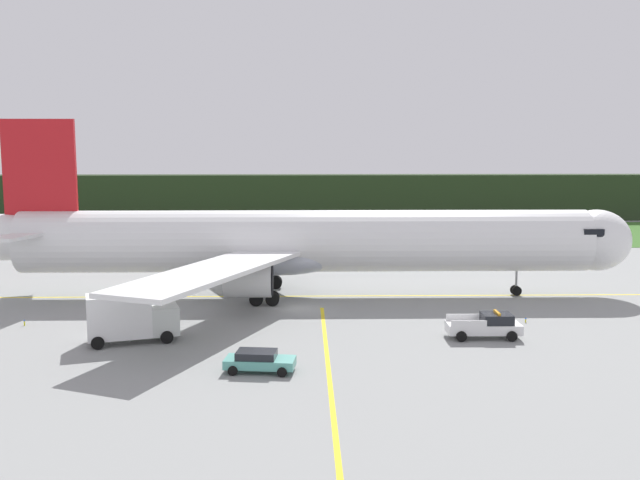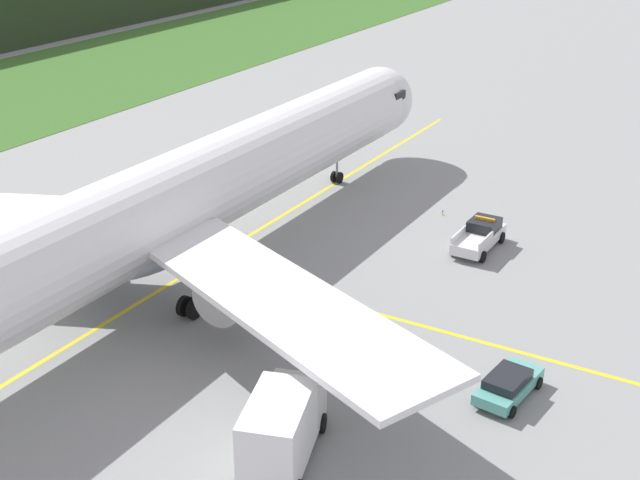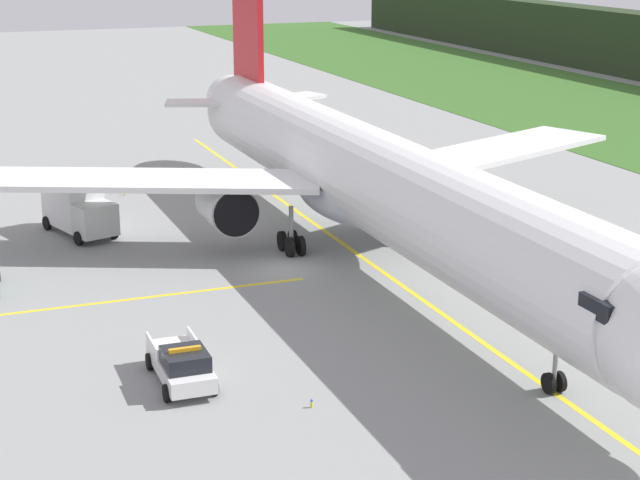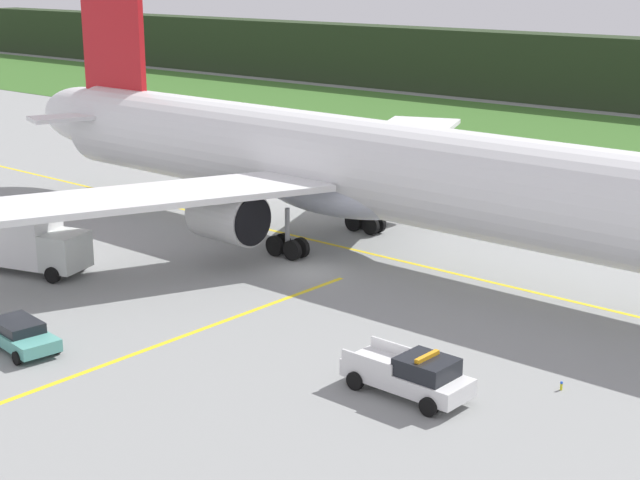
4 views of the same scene
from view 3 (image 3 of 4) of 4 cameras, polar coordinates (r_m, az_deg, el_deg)
The scene contains 7 objects.
ground at distance 61.42m, azimuth -1.86°, elevation -1.51°, with size 320.00×320.00×0.00m, color gray.
taxiway_centerline_main at distance 62.41m, azimuth 2.71°, elevation -1.23°, with size 82.03×0.30×0.01m, color yellow.
airliner at distance 61.57m, azimuth 2.57°, elevation 3.35°, with size 61.69×44.47×16.09m.
ops_pickup_truck at distance 46.15m, azimuth -7.45°, elevation -6.63°, with size 5.29×2.33×1.94m.
catering_truck at distance 69.57m, azimuth -12.89°, elevation 1.76°, with size 6.65×4.19×3.63m.
taxiway_edge_light_east at distance 43.85m, azimuth -0.45°, elevation -8.75°, with size 0.12×0.12×0.37m.
taxiway_edge_light_west at distance 79.52m, azimuth -10.44°, elevation 2.55°, with size 0.12×0.12×0.47m.
Camera 3 is at (55.22, -19.27, 18.75)m, focal length 59.54 mm.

